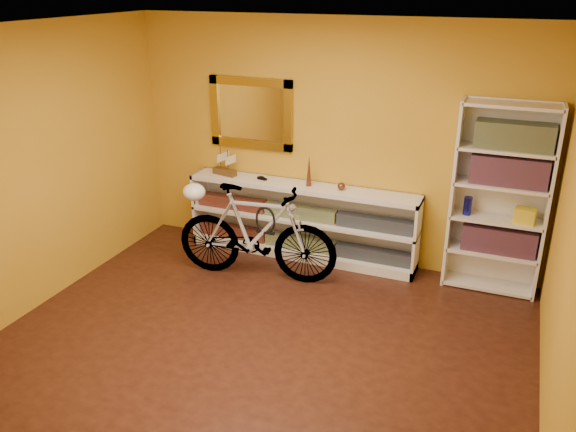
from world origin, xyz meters
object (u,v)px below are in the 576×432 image
at_px(console_unit, 301,221).
at_px(bookcase, 499,200).
at_px(helmet, 194,192).
at_px(bicycle, 256,233).

height_order(console_unit, bookcase, bookcase).
height_order(console_unit, helmet, helmet).
relative_size(console_unit, bookcase, 1.37).
distance_m(console_unit, helmet, 1.26).
bearing_deg(bicycle, helmet, 90.00).
bearing_deg(helmet, console_unit, 39.36).
xyz_separation_m(bicycle, helmet, (-0.66, -0.09, 0.39)).
xyz_separation_m(console_unit, bicycle, (-0.25, -0.66, 0.08)).
distance_m(console_unit, bicycle, 0.71).
relative_size(console_unit, bicycle, 1.50).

